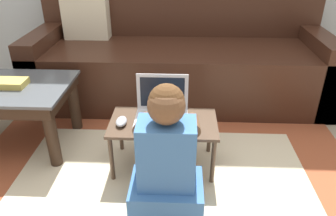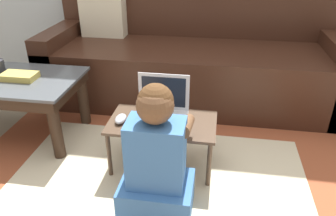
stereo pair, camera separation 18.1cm
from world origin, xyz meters
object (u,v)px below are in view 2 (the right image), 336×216
object	(u,v)px
laptop	(161,113)
person_seated	(157,162)
couch	(191,62)
computer_mouse	(121,119)
laptop_desk	(162,127)
coffee_table	(8,88)
book_on_table	(19,76)

from	to	relation	value
laptop	person_seated	distance (m)	0.39
couch	computer_mouse	world-z (taller)	couch
laptop_desk	laptop	size ratio (longest dim) A/B	2.04
coffee_table	couch	bearing A→B (deg)	35.81
computer_mouse	person_seated	xyz separation A→B (m)	(0.26, -0.32, -0.02)
coffee_table	person_seated	distance (m)	1.20
couch	coffee_table	size ratio (longest dim) A/B	2.50
computer_mouse	couch	bearing A→B (deg)	74.19
laptop	person_seated	bearing A→B (deg)	-83.09
couch	coffee_table	bearing A→B (deg)	-144.19
laptop_desk	book_on_table	size ratio (longest dim) A/B	2.77
laptop_desk	book_on_table	bearing A→B (deg)	169.25
laptop	computer_mouse	xyz separation A→B (m)	(-0.21, -0.06, -0.02)
coffee_table	laptop	distance (m)	1.03
laptop	person_seated	world-z (taller)	person_seated
computer_mouse	book_on_table	xyz separation A→B (m)	(-0.70, 0.21, 0.12)
coffee_table	book_on_table	world-z (taller)	book_on_table
laptop_desk	person_seated	world-z (taller)	person_seated
laptop_desk	laptop	xyz separation A→B (m)	(-0.01, 0.03, 0.07)
computer_mouse	person_seated	bearing A→B (deg)	-50.66
coffee_table	computer_mouse	distance (m)	0.84
couch	person_seated	world-z (taller)	couch
laptop_desk	laptop	distance (m)	0.08
person_seated	coffee_table	bearing A→B (deg)	153.10
couch	person_seated	xyz separation A→B (m)	(-0.03, -1.33, 0.00)
coffee_table	laptop_desk	distance (m)	1.05
book_on_table	coffee_table	bearing A→B (deg)	174.25
couch	laptop	world-z (taller)	couch
laptop_desk	computer_mouse	size ratio (longest dim) A/B	5.74
couch	laptop	size ratio (longest dim) A/B	7.87
laptop	book_on_table	distance (m)	0.93
laptop	laptop_desk	bearing A→B (deg)	-68.82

